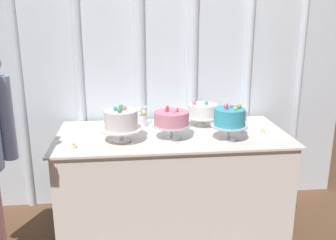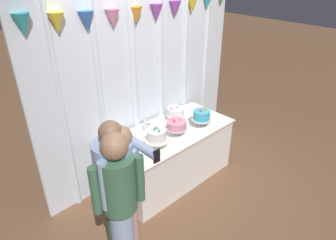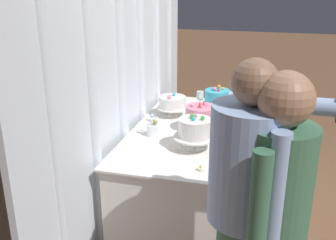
# 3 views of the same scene
# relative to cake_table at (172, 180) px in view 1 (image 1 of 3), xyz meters

# --- Properties ---
(ground_plane) EXTENTS (24.00, 24.00, 0.00)m
(ground_plane) POSITION_rel_cake_table_xyz_m (0.00, -0.10, -0.39)
(ground_plane) COLOR brown
(draped_curtain) EXTENTS (3.17, 0.17, 2.60)m
(draped_curtain) POSITION_rel_cake_table_xyz_m (-0.01, 0.47, 1.01)
(draped_curtain) COLOR silver
(draped_curtain) RESTS_ON ground_plane
(cake_table) EXTENTS (1.73, 0.83, 0.77)m
(cake_table) POSITION_rel_cake_table_xyz_m (0.00, 0.00, 0.00)
(cake_table) COLOR white
(cake_table) RESTS_ON ground_plane
(cake_display_leftmost) EXTENTS (0.30, 0.30, 0.26)m
(cake_display_leftmost) POSITION_rel_cake_table_xyz_m (-0.38, -0.14, 0.54)
(cake_display_leftmost) COLOR silver
(cake_display_leftmost) RESTS_ON cake_table
(cake_display_midleft) EXTENTS (0.27, 0.27, 0.25)m
(cake_display_midleft) POSITION_rel_cake_table_xyz_m (-0.02, -0.12, 0.53)
(cake_display_midleft) COLOR silver
(cake_display_midleft) RESTS_ON cake_table
(cake_display_midright) EXTENTS (0.27, 0.27, 0.21)m
(cake_display_midright) POSITION_rel_cake_table_xyz_m (0.27, 0.19, 0.50)
(cake_display_midright) COLOR silver
(cake_display_midright) RESTS_ON cake_table
(cake_display_rightmost) EXTENTS (0.27, 0.27, 0.27)m
(cake_display_rightmost) POSITION_rel_cake_table_xyz_m (0.38, -0.19, 0.54)
(cake_display_rightmost) COLOR silver
(cake_display_rightmost) RESTS_ON cake_table
(wine_glass) EXTENTS (0.06, 0.06, 0.16)m
(wine_glass) POSITION_rel_cake_table_xyz_m (0.54, -0.01, 0.50)
(wine_glass) COLOR silver
(wine_glass) RESTS_ON cake_table
(flower_vase) EXTENTS (0.10, 0.11, 0.17)m
(flower_vase) POSITION_rel_cake_table_xyz_m (-0.22, 0.22, 0.45)
(flower_vase) COLOR silver
(flower_vase) RESTS_ON cake_table
(tealight_far_left) EXTENTS (0.05, 0.05, 0.04)m
(tealight_far_left) POSITION_rel_cake_table_xyz_m (-0.69, -0.25, 0.40)
(tealight_far_left) COLOR beige
(tealight_far_left) RESTS_ON cake_table
(tealight_near_left) EXTENTS (0.04, 0.04, 0.03)m
(tealight_near_left) POSITION_rel_cake_table_xyz_m (0.68, -0.07, 0.40)
(tealight_near_left) COLOR beige
(tealight_near_left) RESTS_ON cake_table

